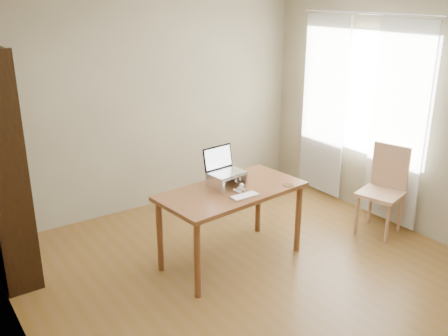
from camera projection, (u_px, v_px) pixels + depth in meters
room at (277, 146)px, 4.09m from camera, size 4.04×4.54×2.64m
bookshelf at (0, 166)px, 4.38m from camera, size 0.30×0.90×2.10m
curtains at (358, 114)px, 5.75m from camera, size 0.03×1.90×2.25m
desk at (232, 199)px, 4.71m from camera, size 1.45×0.84×0.75m
laptop_stand at (227, 178)px, 4.71m from camera, size 0.32×0.25×0.13m
laptop at (223, 166)px, 4.72m from camera, size 0.36×0.31×0.24m
keyboard at (245, 196)px, 4.50m from camera, size 0.27×0.12×0.02m
coaster at (288, 185)px, 4.77m from camera, size 0.11×0.11×0.01m
cat at (224, 180)px, 4.74m from camera, size 0.23×0.47×0.14m
chair at (386, 187)px, 5.36m from camera, size 0.53×0.53×0.96m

